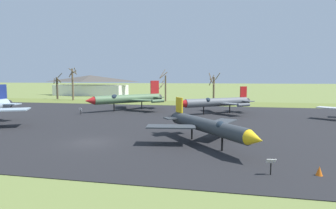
# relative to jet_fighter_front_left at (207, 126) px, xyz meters

# --- Properties ---
(ground_plane) EXTENTS (600.00, 600.00, 0.00)m
(ground_plane) POSITION_rel_jet_fighter_front_left_xyz_m (-10.85, -1.18, -1.83)
(ground_plane) COLOR olive
(asphalt_apron) EXTENTS (94.98, 44.76, 0.05)m
(asphalt_apron) POSITION_rel_jet_fighter_front_left_xyz_m (-10.85, 12.25, -1.80)
(asphalt_apron) COLOR black
(asphalt_apron) RESTS_ON ground
(grass_verge_strip) EXTENTS (154.98, 12.00, 0.06)m
(grass_verge_strip) POSITION_rel_jet_fighter_front_left_xyz_m (-10.85, 40.63, -1.80)
(grass_verge_strip) COLOR olive
(grass_verge_strip) RESTS_ON ground
(jet_fighter_front_left) EXTENTS (10.03, 11.09, 4.05)m
(jet_fighter_front_left) POSITION_rel_jet_fighter_front_left_xyz_m (0.00, 0.00, 0.00)
(jet_fighter_front_left) COLOR #33383D
(jet_fighter_front_left) RESTS_ON ground
(info_placard_front_left) EXTENTS (0.64, 0.38, 1.10)m
(info_placard_front_left) POSITION_rel_jet_fighter_front_left_xyz_m (4.36, -6.91, -1.12)
(info_placard_front_left) COLOR black
(info_placard_front_left) RESTS_ON ground
(jet_fighter_front_right) EXTENTS (13.40, 13.77, 5.59)m
(jet_fighter_front_right) POSITION_rel_jet_fighter_front_left_xyz_m (-16.12, 24.03, 0.44)
(jet_fighter_front_right) COLOR #4C6B47
(jet_fighter_front_right) RESTS_ON ground
(info_placard_front_right) EXTENTS (0.55, 0.33, 1.15)m
(info_placard_front_right) POSITION_rel_jet_fighter_front_left_xyz_m (-21.72, 16.57, -1.12)
(info_placard_front_right) COLOR black
(info_placard_front_right) RESTS_ON ground
(jet_fighter_rear_right) EXTENTS (13.08, 10.87, 4.62)m
(jet_fighter_rear_right) POSITION_rel_jet_fighter_front_left_xyz_m (0.26, 22.15, 0.21)
(jet_fighter_rear_right) COLOR #565B60
(jet_fighter_rear_right) RESTS_ON ground
(bare_tree_far_left) EXTENTS (2.28, 2.32, 7.59)m
(bare_tree_far_left) POSITION_rel_jet_fighter_front_left_xyz_m (-45.88, 46.70, 1.83)
(bare_tree_far_left) COLOR #42382D
(bare_tree_far_left) RESTS_ON ground
(bare_tree_left_of_center) EXTENTS (2.82, 2.85, 8.96)m
(bare_tree_left_of_center) POSITION_rel_jet_fighter_front_left_xyz_m (-38.83, 43.23, 3.08)
(bare_tree_left_of_center) COLOR brown
(bare_tree_left_of_center) RESTS_ON ground
(bare_tree_center) EXTENTS (1.92, 2.57, 8.38)m
(bare_tree_center) POSITION_rel_jet_fighter_front_left_xyz_m (-13.47, 44.94, 2.15)
(bare_tree_center) COLOR brown
(bare_tree_center) RESTS_ON ground
(bare_tree_right_of_center) EXTENTS (3.05, 3.03, 7.50)m
(bare_tree_right_of_center) POSITION_rel_jet_fighter_front_left_xyz_m (-1.00, 47.54, 2.00)
(bare_tree_right_of_center) COLOR brown
(bare_tree_right_of_center) RESTS_ON ground
(visitor_building) EXTENTS (27.14, 10.13, 7.11)m
(visitor_building) POSITION_rel_jet_fighter_front_left_xyz_m (-44.50, 64.34, 1.69)
(visitor_building) COLOR silver
(visitor_building) RESTS_ON ground
(traffic_cone) EXTENTS (0.44, 0.44, 0.64)m
(traffic_cone) POSITION_rel_jet_fighter_front_left_xyz_m (7.31, -6.42, -1.51)
(traffic_cone) COLOR orange
(traffic_cone) RESTS_ON ground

